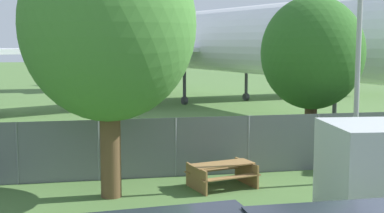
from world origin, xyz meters
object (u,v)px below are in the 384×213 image
tree_near_hangar (108,26)px  tree_left_of_cabin (312,53)px  picnic_bench_near_cabin (222,172)px  airplane (225,41)px

tree_near_hangar → tree_left_of_cabin: 9.57m
picnic_bench_near_cabin → tree_left_of_cabin: tree_left_of_cabin is taller
tree_left_of_cabin → picnic_bench_near_cabin: bearing=-137.9°
airplane → tree_near_hangar: airplane is taller
picnic_bench_near_cabin → tree_left_of_cabin: size_ratio=0.36×
picnic_bench_near_cabin → tree_near_hangar: (-3.44, -0.38, 4.49)m
tree_left_of_cabin → tree_near_hangar: bearing=-150.2°
airplane → tree_left_of_cabin: bearing=-21.2°
tree_near_hangar → tree_left_of_cabin: (8.27, 4.73, -0.90)m
tree_near_hangar → tree_left_of_cabin: bearing=29.8°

